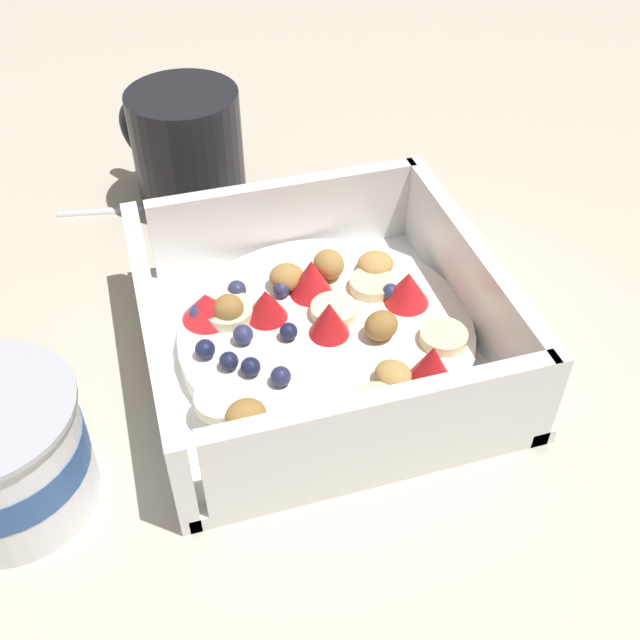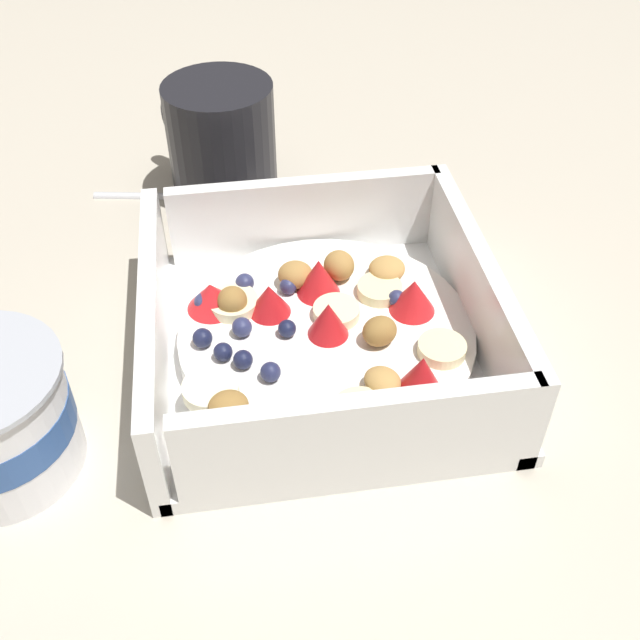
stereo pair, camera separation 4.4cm
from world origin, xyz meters
TOP-DOWN VIEW (x-y plane):
  - ground_plane at (0.00, 0.00)m, footprint 2.40×2.40m
  - fruit_bowl at (0.02, 0.00)m, footprint 0.20×0.20m
  - spoon at (0.19, 0.03)m, footprint 0.05×0.17m
  - coffee_mug at (0.21, 0.05)m, footprint 0.10×0.09m

SIDE VIEW (x-z plane):
  - ground_plane at x=0.00m, z-range 0.00..0.00m
  - spoon at x=0.19m, z-range 0.00..0.01m
  - fruit_bowl at x=0.02m, z-range -0.01..0.05m
  - coffee_mug at x=0.21m, z-range 0.00..0.09m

